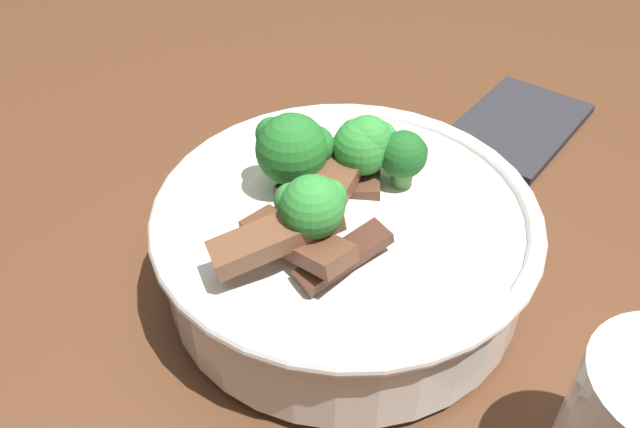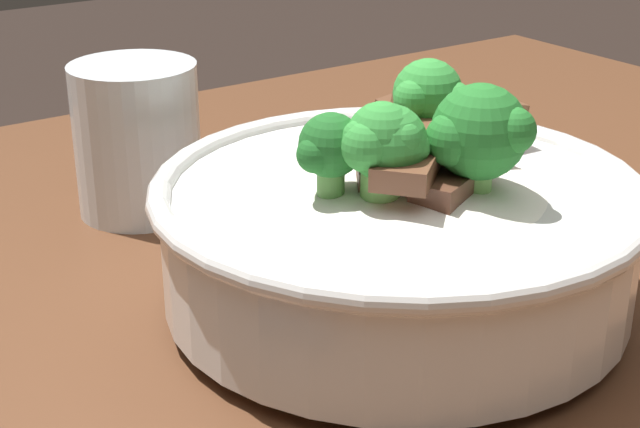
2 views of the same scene
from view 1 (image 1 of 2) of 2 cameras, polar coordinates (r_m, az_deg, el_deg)
dining_table at (r=0.61m, az=1.26°, el=-2.85°), size 1.14×1.06×0.80m
rice_bowl at (r=0.43m, az=2.10°, el=-1.68°), size 0.25×0.25×0.12m
folded_napkin at (r=0.63m, az=16.70°, el=7.33°), size 0.17×0.14×0.01m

